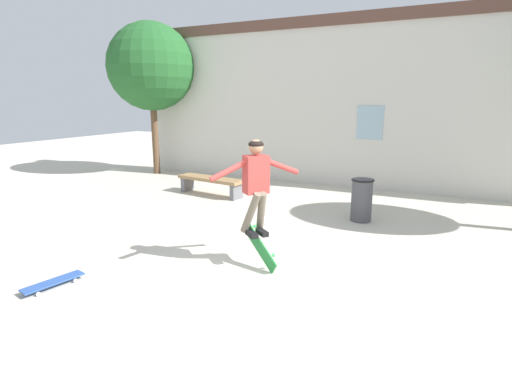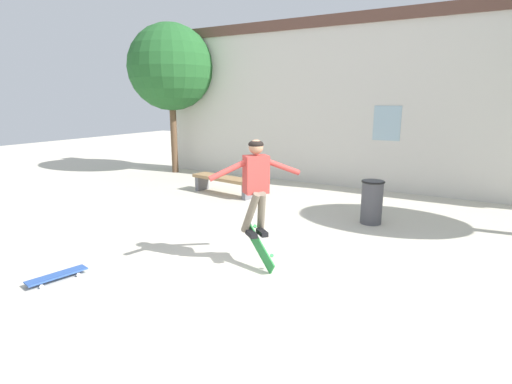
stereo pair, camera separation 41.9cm
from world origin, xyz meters
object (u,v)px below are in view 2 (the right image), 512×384
skater (256,179)px  tree_left (171,68)px  skateboard_flipping (259,246)px  skateboard_resting (57,275)px  trash_bin (372,201)px  park_bench (224,181)px

skater → tree_left: bearing=178.4°
skateboard_flipping → skateboard_resting: 2.83m
tree_left → trash_bin: (7.27, -2.46, -2.97)m
tree_left → skater: bearing=-40.5°
park_bench → skateboard_resting: size_ratio=2.39×
trash_bin → skateboard_flipping: trash_bin is taller
skater → skateboard_flipping: (0.08, -0.06, -0.98)m
tree_left → trash_bin: size_ratio=5.51×
trash_bin → skateboard_resting: trash_bin is taller
park_bench → skateboard_resting: (0.91, -5.38, -0.27)m
skateboard_flipping → trash_bin: bearing=100.5°
tree_left → skateboard_flipping: tree_left is taller
park_bench → skateboard_flipping: bearing=-40.9°
tree_left → trash_bin: tree_left is taller
skater → skateboard_flipping: bearing=3.3°
skateboard_flipping → skater: bearing=171.4°
park_bench → trash_bin: size_ratio=2.23×
trash_bin → skater: (-0.96, -2.94, 0.85)m
skater → park_bench: bearing=169.3°
trash_bin → skater: 3.21m
tree_left → park_bench: 4.88m
skater → skateboard_resting: size_ratio=1.74×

